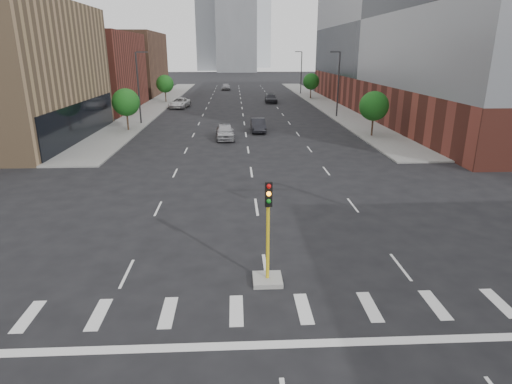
{
  "coord_description": "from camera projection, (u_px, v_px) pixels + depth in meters",
  "views": [
    {
      "loc": [
        -1.25,
        -6.62,
        9.1
      ],
      "look_at": [
        -0.26,
        13.35,
        2.5
      ],
      "focal_mm": 30.0,
      "sensor_mm": 36.0,
      "label": 1
    }
  ],
  "objects": [
    {
      "name": "car_near_left",
      "position": [
        225.0,
        132.0,
        46.2
      ],
      "size": [
        2.22,
        4.97,
        1.66
      ],
      "primitive_type": "imported",
      "rotation": [
        0.0,
        0.0,
        0.06
      ],
      "color": "#ACACB1",
      "rests_on": "ground"
    },
    {
      "name": "streetlight_right_b",
      "position": [
        301.0,
        71.0,
        93.61
      ],
      "size": [
        1.6,
        0.22,
        9.07
      ],
      "color": "#2D2D30",
      "rests_on": "ground"
    },
    {
      "name": "sidewalk_left_far",
      "position": [
        160.0,
        103.0,
        78.64
      ],
      "size": [
        5.0,
        92.0,
        0.15
      ],
      "primitive_type": "cube",
      "color": "gray",
      "rests_on": "ground"
    },
    {
      "name": "car_distant",
      "position": [
        226.0,
        87.0,
        105.03
      ],
      "size": [
        2.08,
        4.8,
        1.61
      ],
      "primitive_type": "imported",
      "rotation": [
        0.0,
        0.0,
        -0.04
      ],
      "color": "#9F9EA3",
      "rests_on": "ground"
    },
    {
      "name": "car_far_left",
      "position": [
        180.0,
        103.0,
        71.93
      ],
      "size": [
        3.48,
        6.22,
        1.64
      ],
      "primitive_type": "imported",
      "rotation": [
        0.0,
        0.0,
        -0.13
      ],
      "color": "silver",
      "rests_on": "ground"
    },
    {
      "name": "car_deep_right",
      "position": [
        271.0,
        98.0,
        79.03
      ],
      "size": [
        2.38,
        5.44,
        1.56
      ],
      "primitive_type": "imported",
      "rotation": [
        0.0,
        0.0,
        -0.04
      ],
      "color": "#222328",
      "rests_on": "ground"
    },
    {
      "name": "building_right_main",
      "position": [
        439.0,
        38.0,
        64.04
      ],
      "size": [
        24.0,
        70.0,
        22.0
      ],
      "color": "brown",
      "rests_on": "ground"
    },
    {
      "name": "building_left_far_a",
      "position": [
        71.0,
        71.0,
        68.61
      ],
      "size": [
        20.0,
        22.0,
        12.0
      ],
      "primitive_type": "cube",
      "color": "brown",
      "rests_on": "ground"
    },
    {
      "name": "tree_left_near",
      "position": [
        126.0,
        102.0,
        50.15
      ],
      "size": [
        3.2,
        3.2,
        4.85
      ],
      "color": "#382619",
      "rests_on": "ground"
    },
    {
      "name": "streetlight_right_a",
      "position": [
        338.0,
        82.0,
        60.41
      ],
      "size": [
        1.6,
        0.22,
        9.07
      ],
      "color": "#2D2D30",
      "rests_on": "ground"
    },
    {
      "name": "tree_right_near",
      "position": [
        374.0,
        106.0,
        46.72
      ],
      "size": [
        3.2,
        3.2,
        4.85
      ],
      "color": "#382619",
      "rests_on": "ground"
    },
    {
      "name": "building_left_far_b",
      "position": [
        113.0,
        64.0,
        93.11
      ],
      "size": [
        20.0,
        24.0,
        13.0
      ],
      "primitive_type": "cube",
      "color": "brown",
      "rests_on": "ground"
    },
    {
      "name": "streetlight_left",
      "position": [
        139.0,
        85.0,
        54.41
      ],
      "size": [
        1.6,
        0.22,
        9.07
      ],
      "color": "#2D2D30",
      "rests_on": "ground"
    },
    {
      "name": "car_mid_right",
      "position": [
        258.0,
        125.0,
        50.48
      ],
      "size": [
        1.7,
        4.71,
        1.55
      ],
      "primitive_type": "imported",
      "rotation": [
        0.0,
        0.0,
        0.01
      ],
      "color": "black",
      "rests_on": "ground"
    },
    {
      "name": "median_traffic_signal",
      "position": [
        268.0,
        261.0,
        17.39
      ],
      "size": [
        1.2,
        1.2,
        4.4
      ],
      "color": "#999993",
      "rests_on": "ground"
    },
    {
      "name": "tree_right_far",
      "position": [
        311.0,
        81.0,
        84.66
      ],
      "size": [
        3.2,
        3.2,
        4.85
      ],
      "color": "#382619",
      "rests_on": "ground"
    },
    {
      "name": "tower_mid",
      "position": [
        236.0,
        21.0,
        191.98
      ],
      "size": [
        18.0,
        18.0,
        44.0
      ],
      "primitive_type": "cube",
      "color": "slate",
      "rests_on": "ground"
    },
    {
      "name": "sidewalk_right_far",
      "position": [
        321.0,
        102.0,
        80.06
      ],
      "size": [
        5.0,
        92.0,
        0.15
      ],
      "primitive_type": "cube",
      "color": "gray",
      "rests_on": "ground"
    },
    {
      "name": "tree_left_far",
      "position": [
        165.0,
        84.0,
        78.6
      ],
      "size": [
        3.2,
        3.2,
        4.85
      ],
      "color": "#382619",
      "rests_on": "ground"
    }
  ]
}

